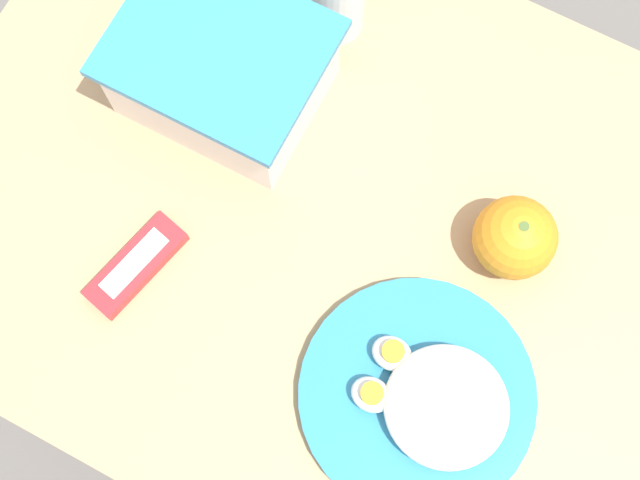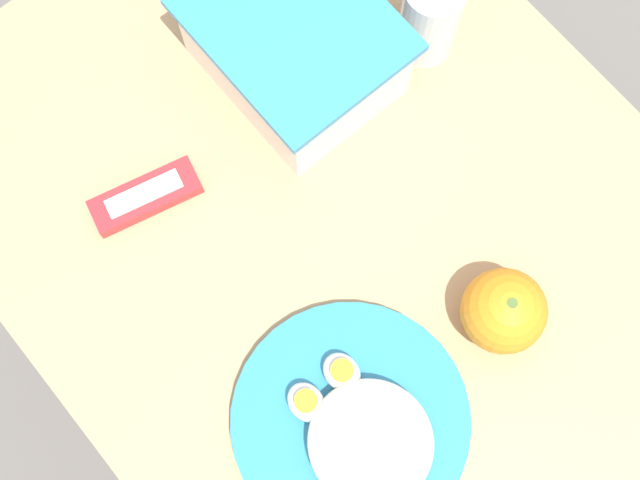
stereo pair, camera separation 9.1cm
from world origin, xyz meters
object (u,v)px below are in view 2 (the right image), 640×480
(food_container, at_px, (295,51))
(drinking_glass, at_px, (430,16))
(rice_plate, at_px, (356,427))
(candy_bar, at_px, (146,197))
(orange_fruit, at_px, (504,311))

(food_container, height_order, drinking_glass, drinking_glass)
(food_container, relative_size, rice_plate, 0.89)
(candy_bar, relative_size, drinking_glass, 1.09)
(food_container, xyz_separation_m, drinking_glass, (0.06, 0.13, 0.01))
(food_container, bearing_deg, candy_bar, -86.42)
(orange_fruit, xyz_separation_m, candy_bar, (-0.33, -0.20, -0.03))
(rice_plate, height_order, drinking_glass, drinking_glass)
(candy_bar, bearing_deg, orange_fruit, 30.64)
(orange_fruit, height_order, drinking_glass, drinking_glass)
(candy_bar, xyz_separation_m, drinking_glass, (0.05, 0.35, 0.05))
(drinking_glass, bearing_deg, orange_fruit, -28.38)
(candy_bar, bearing_deg, rice_plate, 2.64)
(orange_fruit, bearing_deg, candy_bar, -149.36)
(food_container, relative_size, drinking_glass, 1.88)
(orange_fruit, height_order, rice_plate, orange_fruit)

